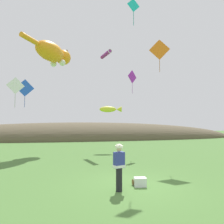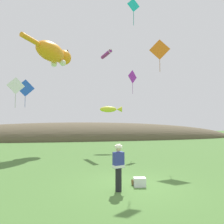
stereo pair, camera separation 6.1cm
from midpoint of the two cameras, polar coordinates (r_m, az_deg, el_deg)
name	(u,v)px [view 2 (the right image)]	position (r m, az deg, el deg)	size (l,w,h in m)	color
ground_plane	(132,186)	(8.78, 5.88, -20.36)	(120.00, 120.00, 0.00)	#477033
distant_hill_ridge	(85,139)	(34.72, -7.59, -7.69)	(56.35, 10.72, 5.73)	brown
festival_attendant	(118,166)	(7.93, 2.09, -15.12)	(0.48, 0.38, 1.77)	black
kite_spool	(133,182)	(8.89, 6.36, -19.31)	(0.12, 0.25, 0.25)	olive
picnic_cooler	(140,182)	(8.74, 8.12, -19.20)	(0.54, 0.40, 0.36)	white
kite_giant_cat	(54,54)	(21.24, -16.21, 15.72)	(4.02, 6.09, 2.07)	orange
kite_fish_windsock	(111,109)	(19.41, -0.31, 0.80)	(2.22, 0.97, 0.66)	yellow
kite_tube_streamer	(106,54)	(21.10, -1.53, 16.19)	(0.87, 2.15, 0.44)	#8C268C
kite_diamond_orange	(160,50)	(15.45, 13.56, 16.91)	(1.39, 0.57, 2.40)	orange
kite_diamond_white	(16,86)	(14.63, -25.70, 6.72)	(1.07, 0.35, 2.02)	white
kite_diamond_violet	(132,77)	(17.82, 5.98, 9.93)	(1.00, 0.67, 2.09)	purple
kite_diamond_teal	(133,6)	(14.79, 6.29, 27.99)	(0.91, 0.19, 1.82)	#19BFBF
kite_diamond_blue	(25,88)	(18.39, -23.42, 6.28)	(1.42, 0.38, 2.36)	blue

